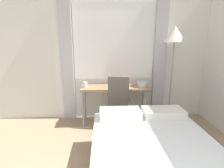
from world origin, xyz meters
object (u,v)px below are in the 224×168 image
at_px(desk_chair, 119,99).
at_px(book, 118,86).
at_px(telephone, 141,85).
at_px(mug, 85,85).
at_px(standing_lamp, 174,40).
at_px(desk, 115,90).

xyz_separation_m(desk_chair, book, (-0.01, 0.17, 0.20)).
height_order(telephone, book, telephone).
distance_m(telephone, book, 0.46).
bearing_deg(mug, standing_lamp, -0.13).
distance_m(book, mug, 0.63).
height_order(standing_lamp, book, standing_lamp).
xyz_separation_m(telephone, mug, (-1.09, 0.02, 0.01)).
bearing_deg(book, mug, 179.47).
distance_m(telephone, mug, 1.09).
distance_m(desk, standing_lamp, 1.47).
xyz_separation_m(desk, telephone, (0.52, -0.04, 0.11)).
bearing_deg(desk_chair, book, 103.09).
bearing_deg(telephone, desk_chair, -161.89).
bearing_deg(book, desk, 160.74).
relative_size(desk_chair, standing_lamp, 0.53).
relative_size(standing_lamp, mug, 18.19).
xyz_separation_m(desk_chair, mug, (-0.63, 0.17, 0.24)).
distance_m(desk_chair, telephone, 0.53).
bearing_deg(desk, desk_chair, -70.94).
distance_m(standing_lamp, mug, 1.88).
height_order(desk, desk_chair, desk_chair).
xyz_separation_m(desk_chair, telephone, (0.45, 0.15, 0.23)).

